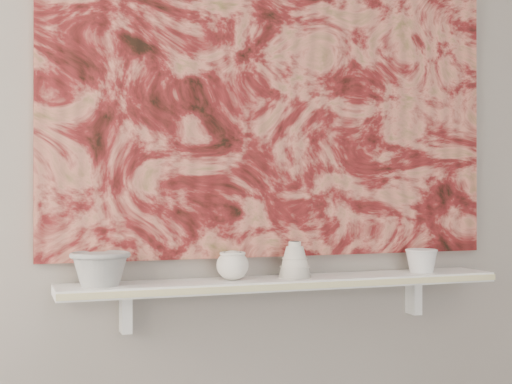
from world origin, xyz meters
name	(u,v)px	position (x,y,z in m)	size (l,w,h in m)	color
wall_back	(277,144)	(0.00, 1.60, 1.35)	(3.60, 3.60, 0.00)	gray
shelf	(288,283)	(0.00, 1.51, 0.92)	(1.40, 0.18, 0.03)	white
shelf_stripe	(300,286)	(0.00, 1.41, 0.92)	(1.40, 0.01, 0.02)	beige
bracket_left	(126,312)	(-0.49, 1.57, 0.84)	(0.03, 0.06, 0.12)	white
bracket_right	(414,296)	(0.49, 1.57, 0.84)	(0.03, 0.06, 0.12)	white
painting	(278,85)	(0.00, 1.59, 1.54)	(1.50, 0.03, 1.10)	maroon
house_motif	(403,181)	(0.45, 1.57, 1.23)	(0.09, 0.00, 0.08)	black
bowl_grey	(100,268)	(-0.57, 1.51, 0.98)	(0.17, 0.17, 0.10)	#9B9B98
cup_cream	(233,265)	(-0.18, 1.51, 0.97)	(0.10, 0.10, 0.09)	silver
bell_vessel	(295,259)	(0.02, 1.51, 0.99)	(0.10, 0.10, 0.11)	silver
bowl_white	(421,260)	(0.48, 1.51, 0.97)	(0.11, 0.11, 0.08)	silver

